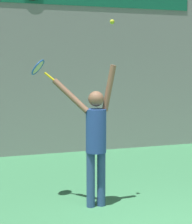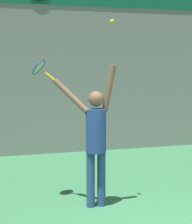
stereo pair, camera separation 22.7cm
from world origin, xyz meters
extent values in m
cube|color=gray|center=(0.00, 5.89, 2.50)|extent=(18.00, 0.10, 5.00)
cylinder|color=#2D4C7F|center=(-0.72, 1.93, 0.43)|extent=(0.13, 0.13, 0.85)
cylinder|color=#2D4C7F|center=(-0.55, 1.93, 0.43)|extent=(0.13, 0.13, 0.85)
cylinder|color=#26478C|center=(-0.63, 1.93, 1.19)|extent=(0.31, 0.31, 0.67)
sphere|color=brown|center=(-0.63, 1.93, 1.67)|extent=(0.24, 0.24, 0.24)
cylinder|color=brown|center=(-0.44, 1.88, 1.83)|extent=(0.23, 0.21, 0.71)
cylinder|color=brown|center=(-0.98, 2.10, 1.72)|extent=(0.52, 0.45, 0.52)
cylinder|color=yellow|center=(-1.26, 2.31, 2.00)|extent=(0.17, 0.12, 0.14)
torus|color=#1E51A5|center=(-1.42, 2.40, 2.14)|extent=(0.32, 0.35, 0.25)
cylinder|color=beige|center=(-1.42, 2.40, 2.14)|extent=(0.26, 0.30, 0.20)
sphere|color=#CCDB2D|center=(-0.40, 1.86, 2.81)|extent=(0.07, 0.07, 0.07)
camera|label=1|loc=(-2.58, -3.84, 2.19)|focal=65.00mm
camera|label=2|loc=(-2.36, -3.91, 2.19)|focal=65.00mm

